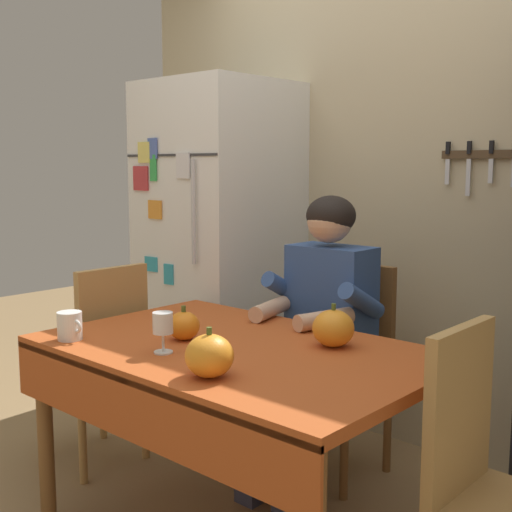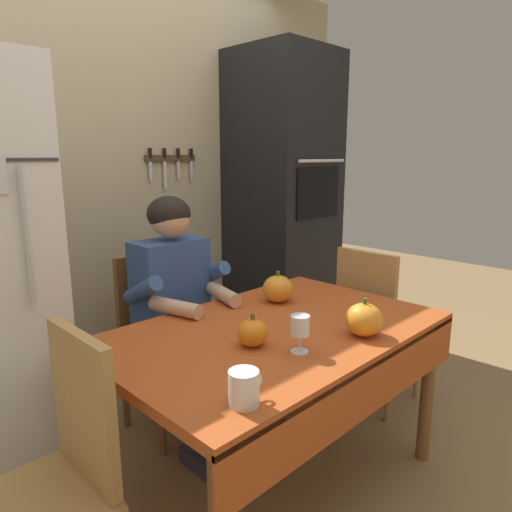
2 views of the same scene
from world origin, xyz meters
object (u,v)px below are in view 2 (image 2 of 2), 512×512
Objects in this scene: chair_left_side at (55,474)px; coffee_mug at (244,388)px; dining_table at (278,348)px; wine_glass at (300,327)px; pumpkin_medium at (253,333)px; chair_behind_person at (160,333)px; seated_person at (179,300)px; wall_oven at (282,212)px; pumpkin_large at (278,289)px; chair_right_side at (373,321)px; pumpkin_small at (364,320)px.

chair_left_side reaches higher than coffee_mug.
dining_table is 0.92m from chair_left_side.
chair_left_side is 6.62× the size of wine_glass.
wine_glass is 1.11× the size of pumpkin_medium.
chair_behind_person reaches higher than coffee_mug.
chair_behind_person reaches higher than wine_glass.
seated_person is 9.88× the size of pumpkin_medium.
coffee_mug is (-0.44, -0.93, 0.05)m from seated_person.
chair_behind_person is at bearing 80.84° from pumpkin_medium.
chair_left_side is 0.77m from pumpkin_medium.
chair_behind_person is 1.24m from coffee_mug.
pumpkin_medium is (-1.25, -0.97, -0.26)m from wall_oven.
seated_person is at bearing 64.51° from coffee_mug.
wall_oven is 14.95× the size of wine_glass.
dining_table is at bearing -137.19° from pumpkin_large.
coffee_mug is (-1.56, -1.25, -0.26)m from wall_oven.
chair_right_side is at bearing -36.25° from chair_behind_person.
pumpkin_small is at bearing -31.93° from pumpkin_medium.
chair_behind_person is 0.90m from pumpkin_medium.
seated_person is 1.02m from chair_left_side.
chair_behind_person and chair_left_side have the same top height.
wall_oven is at bearing 6.68° from chair_behind_person.
wall_oven is at bearing 37.93° from pumpkin_medium.
wine_glass is 0.92× the size of pumpkin_small.
wall_oven is 1.07m from pumpkin_large.
pumpkin_large is at bearing 32.35° from pumpkin_medium.
pumpkin_small is (0.38, -0.24, 0.01)m from pumpkin_medium.
wall_oven is at bearing 16.01° from seated_person.
pumpkin_small is at bearing 3.41° from coffee_mug.
chair_left_side is 1.21m from pumpkin_large.
pumpkin_medium reaches higher than coffee_mug.
pumpkin_medium is at bearing -99.16° from chair_behind_person.
wine_glass is at bearing -130.06° from pumpkin_large.
coffee_mug is 0.93× the size of pumpkin_medium.
dining_table is 0.30m from wine_glass.
pumpkin_medium is 0.82× the size of pumpkin_small.
wine_glass is 0.92× the size of pumpkin_large.
dining_table is 0.62m from coffee_mug.
seated_person reaches higher than wine_glass.
chair_behind_person is at bearing -173.32° from wall_oven.
seated_person is (-0.06, 0.60, 0.08)m from dining_table.
wall_oven reaches higher than pumpkin_small.
pumpkin_medium is at bearing 115.42° from wine_glass.
wine_glass is at bearing 166.20° from pumpkin_small.
seated_person is 0.67m from pumpkin_medium.
seated_person is at bearing 85.87° from wine_glass.
wine_glass is (0.78, -0.28, 0.33)m from chair_left_side.
dining_table is 9.15× the size of pumpkin_large.
pumpkin_large is at bearing -48.68° from seated_person.
seated_person is at bearing 95.83° from dining_table.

